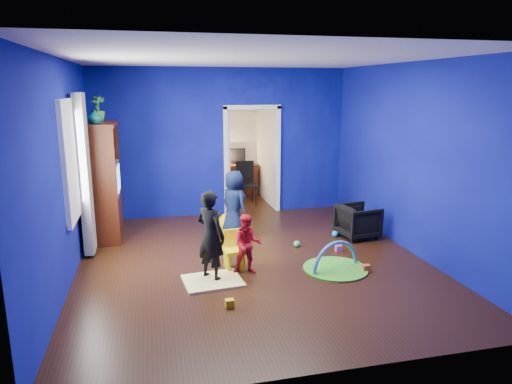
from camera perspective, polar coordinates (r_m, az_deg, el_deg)
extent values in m
cube|color=black|center=(6.80, -0.32, -8.78)|extent=(5.00, 5.50, 0.01)
cube|color=white|center=(6.33, -0.35, 16.39)|extent=(5.00, 5.50, 0.01)
cube|color=#090B70|center=(9.09, -4.22, 6.16)|extent=(5.00, 0.02, 2.90)
cube|color=#090B70|center=(3.84, 8.85, -3.39)|extent=(5.00, 0.02, 2.90)
cube|color=#090B70|center=(6.35, -22.92, 2.22)|extent=(0.02, 5.50, 2.90)
cube|color=#090B70|center=(7.37, 19.02, 3.90)|extent=(0.02, 5.50, 2.90)
imported|color=black|center=(8.01, 12.65, -3.58)|extent=(0.70, 0.68, 0.57)
imported|color=black|center=(6.07, -5.68, -5.44)|extent=(0.51, 0.53, 1.23)
imported|color=#10153C|center=(7.69, -2.76, -1.62)|extent=(0.60, 0.68, 1.17)
imported|color=#AD1412|center=(6.28, -1.07, -6.57)|extent=(0.45, 0.37, 0.84)
imported|color=#0C5F63|center=(7.65, -19.51, 8.85)|extent=(0.22, 0.22, 0.22)
imported|color=#3B8F34|center=(8.17, -19.19, 9.82)|extent=(0.26, 0.26, 0.43)
cube|color=#3B1109|center=(8.09, -18.72, 1.29)|extent=(0.58, 1.14, 1.96)
cube|color=silver|center=(8.08, -18.46, 1.58)|extent=(0.46, 0.70, 0.54)
cube|color=#F2E07A|center=(6.19, -5.42, -10.99)|extent=(0.81, 0.67, 0.03)
sphere|color=yellow|center=(8.03, -3.40, -3.93)|extent=(0.38, 0.38, 0.38)
cube|color=yellow|center=(6.50, -2.74, -7.51)|extent=(0.30, 0.30, 0.50)
cylinder|color=#349120|center=(6.64, 9.89, -9.43)|extent=(0.91, 0.91, 0.02)
torus|color=#3F8CD8|center=(6.64, 9.89, -9.36)|extent=(0.79, 0.31, 0.82)
cube|color=white|center=(6.67, -22.39, 3.62)|extent=(0.03, 0.95, 1.55)
cube|color=slate|center=(7.24, -20.64, 2.01)|extent=(0.14, 0.42, 2.40)
cube|color=white|center=(9.25, -0.50, 3.82)|extent=(1.16, 0.10, 2.10)
cube|color=#3D140A|center=(10.83, -2.25, 1.53)|extent=(0.88, 0.44, 0.75)
cube|color=black|center=(10.85, -2.40, 4.63)|extent=(0.40, 0.05, 0.32)
sphere|color=#FFD88C|center=(10.74, -3.81, 4.42)|extent=(0.14, 0.14, 0.14)
cube|color=black|center=(9.89, -1.19, 0.94)|extent=(0.40, 0.40, 0.92)
cube|color=white|center=(10.73, -2.44, 10.28)|extent=(0.88, 0.24, 0.04)
cube|color=#DE5025|center=(6.64, 13.59, -9.25)|extent=(0.10, 0.08, 0.10)
sphere|color=#2287C3|center=(8.01, 9.84, -5.16)|extent=(0.11, 0.11, 0.11)
cube|color=#DFAF0B|center=(5.50, -3.30, -13.74)|extent=(0.10, 0.08, 0.10)
sphere|color=green|center=(7.44, 5.14, -6.45)|extent=(0.11, 0.11, 0.11)
cube|color=#BD47A1|center=(7.33, 10.30, -6.96)|extent=(0.10, 0.08, 0.10)
cube|color=yellow|center=(8.07, -5.19, -4.91)|extent=(0.10, 0.08, 0.10)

